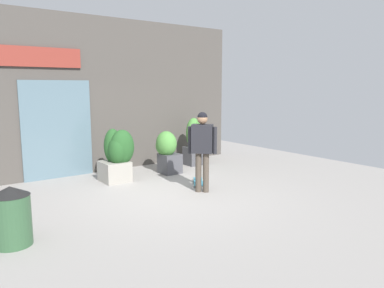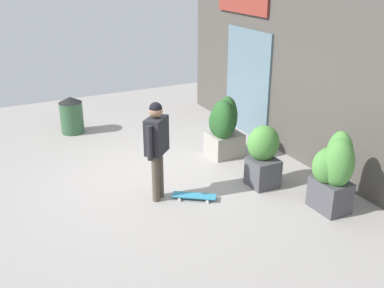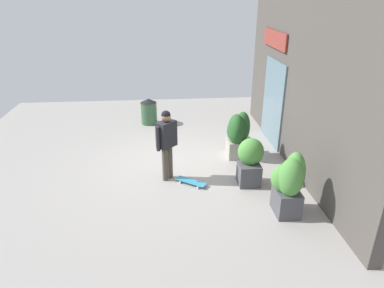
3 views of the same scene
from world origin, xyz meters
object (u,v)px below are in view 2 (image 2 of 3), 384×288
object	(u,v)px
skateboarder	(157,141)
planter_box_right	(334,169)
skateboard	(194,196)
planter_box_left	(224,127)
trash_bin	(71,115)
planter_box_mid	(264,152)

from	to	relation	value
skateboarder	planter_box_right	world-z (taller)	skateboarder
skateboard	planter_box_left	distance (m)	2.01
planter_box_left	trash_bin	xyz separation A→B (m)	(-2.78, -2.43, -0.21)
planter_box_left	planter_box_right	size ratio (longest dim) A/B	0.93
skateboarder	planter_box_left	size ratio (longest dim) A/B	1.37
planter_box_mid	trash_bin	bearing A→B (deg)	-149.82
planter_box_right	trash_bin	xyz separation A→B (m)	(-5.44, -2.86, -0.29)
planter_box_left	trash_bin	distance (m)	3.70
trash_bin	planter_box_right	bearing A→B (deg)	27.75
skateboard	planter_box_mid	bearing A→B (deg)	34.36
skateboard	planter_box_mid	xyz separation A→B (m)	(0.03, 1.36, 0.55)
skateboarder	planter_box_mid	distance (m)	1.97
planter_box_right	trash_bin	distance (m)	6.15
skateboarder	planter_box_mid	bearing A→B (deg)	36.83
skateboarder	planter_box_left	world-z (taller)	skateboarder
skateboarder	planter_box_left	bearing A→B (deg)	75.92
skateboarder	planter_box_left	xyz separation A→B (m)	(-1.05, 1.90, -0.40)
skateboarder	skateboard	xyz separation A→B (m)	(0.30, 0.53, -0.98)
planter_box_left	planter_box_right	world-z (taller)	planter_box_right
skateboarder	planter_box_right	distance (m)	2.85
planter_box_mid	trash_bin	world-z (taller)	planter_box_mid
planter_box_left	skateboarder	bearing A→B (deg)	-60.96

